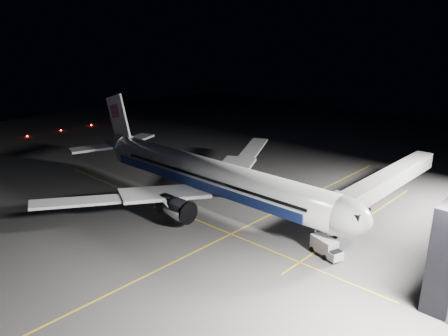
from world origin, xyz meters
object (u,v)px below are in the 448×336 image
at_px(service_truck, 326,247).
at_px(safety_cone_c, 221,195).
at_px(safety_cone_a, 263,183).
at_px(airliner, 206,175).
at_px(jet_bridge, 383,183).
at_px(baggage_tug, 223,167).
at_px(safety_cone_b, 216,193).

relative_size(service_truck, safety_cone_c, 8.23).
relative_size(service_truck, safety_cone_a, 8.53).
height_order(service_truck, safety_cone_c, service_truck).
bearing_deg(airliner, safety_cone_a, 84.53).
relative_size(jet_bridge, service_truck, 6.79).
distance_m(jet_bridge, baggage_tug, 33.79).
height_order(jet_bridge, baggage_tug, jet_bridge).
bearing_deg(service_truck, safety_cone_c, -175.47).
distance_m(jet_bridge, safety_cone_a, 22.52).
height_order(baggage_tug, safety_cone_c, baggage_tug).
bearing_deg(safety_cone_c, baggage_tug, 131.62).
bearing_deg(service_truck, safety_cone_b, -174.81).
relative_size(jet_bridge, safety_cone_a, 57.94).
distance_m(airliner, baggage_tug, 19.03).
xyz_separation_m(airliner, safety_cone_b, (-1.62, 4.00, -4.83)).
bearing_deg(jet_bridge, safety_cone_b, -150.35).
relative_size(safety_cone_b, safety_cone_c, 1.07).
bearing_deg(service_truck, airliner, -166.60).
distance_m(service_truck, safety_cone_c, 25.70).
relative_size(airliner, safety_cone_a, 103.54).
bearing_deg(airliner, service_truck, -4.97).
bearing_deg(safety_cone_a, safety_cone_c, -99.45).
height_order(jet_bridge, service_truck, jet_bridge).
bearing_deg(safety_cone_b, service_truck, -13.17).
distance_m(service_truck, safety_cone_b, 26.96).
xyz_separation_m(jet_bridge, safety_cone_c, (-23.40, -14.06, -4.27)).
height_order(jet_bridge, safety_cone_c, jet_bridge).
distance_m(jet_bridge, safety_cone_c, 27.63).
height_order(airliner, service_truck, airliner).
xyz_separation_m(airliner, baggage_tug, (-10.39, 15.33, -4.40)).
relative_size(airliner, safety_cone_b, 93.19).
bearing_deg(jet_bridge, service_truck, -85.65).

